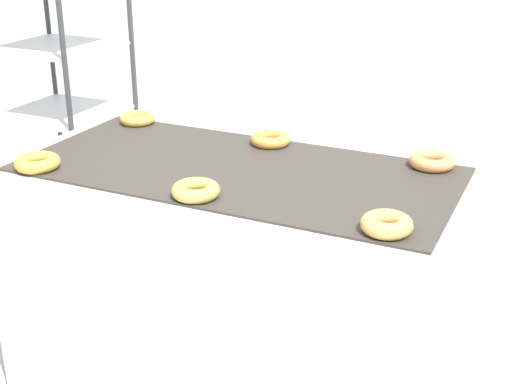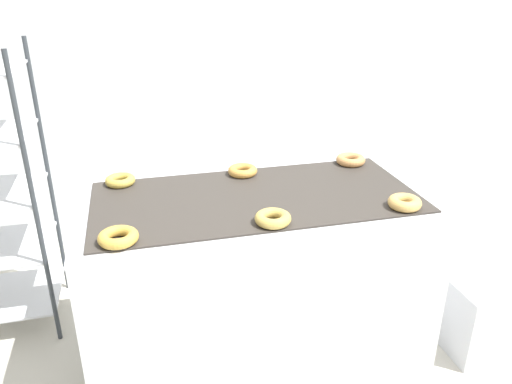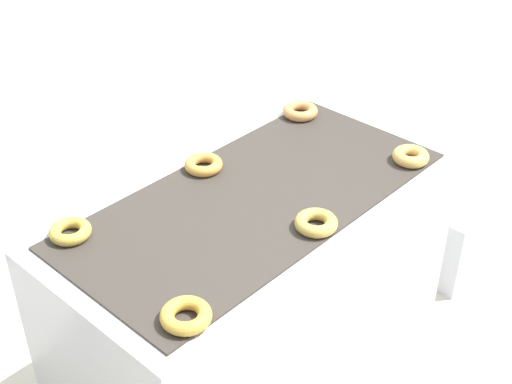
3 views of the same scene
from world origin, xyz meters
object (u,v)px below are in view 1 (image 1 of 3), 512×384
object	(u,v)px
donut_far_right	(432,161)
donut_far_left	(137,118)
baking_rack_cart	(63,113)
donut_near_left	(37,162)
donut_near_right	(387,224)
fryer_machine	(238,286)
donut_far_center	(271,139)
donut_near_center	(197,190)

from	to	relation	value
donut_far_right	donut_far_left	bearing A→B (deg)	179.68
baking_rack_cart	donut_near_left	world-z (taller)	baking_rack_cart
donut_near_right	fryer_machine	bearing A→B (deg)	155.06
donut_far_center	donut_far_left	bearing A→B (deg)	178.19
donut_near_right	donut_far_right	bearing A→B (deg)	90.02
donut_near_center	donut_near_right	distance (m)	0.59
donut_near_center	donut_far_center	size ratio (longest dim) A/B	1.01
baking_rack_cart	donut_near_right	xyz separation A→B (m)	(1.85, -0.91, 0.15)
fryer_machine	donut_near_left	xyz separation A→B (m)	(-0.60, -0.29, 0.48)
donut_far_right	donut_near_center	bearing A→B (deg)	-136.03
donut_far_left	donut_far_right	xyz separation A→B (m)	(1.18, -0.01, 0.00)
fryer_machine	donut_far_center	xyz separation A→B (m)	(0.00, 0.27, 0.48)
donut_near_left	donut_far_right	bearing A→B (deg)	25.71
donut_near_left	donut_far_center	size ratio (longest dim) A/B	1.04
fryer_machine	donut_far_right	world-z (taller)	donut_far_right
donut_near_center	donut_far_center	bearing A→B (deg)	90.24
baking_rack_cart	donut_near_left	size ratio (longest dim) A/B	10.14
donut_far_left	donut_far_right	size ratio (longest dim) A/B	0.93
baking_rack_cart	fryer_machine	bearing A→B (deg)	-26.57
donut_near_left	donut_near_center	distance (m)	0.61
donut_far_center	baking_rack_cart	bearing A→B (deg)	164.21
donut_near_left	donut_far_left	bearing A→B (deg)	89.16
donut_near_center	donut_near_right	xyz separation A→B (m)	(0.59, 0.00, 0.00)
baking_rack_cart	donut_far_center	distance (m)	1.32
donut_near_right	baking_rack_cart	bearing A→B (deg)	153.94
donut_near_left	donut_near_center	xyz separation A→B (m)	(0.61, 0.01, 0.00)
fryer_machine	donut_far_left	size ratio (longest dim) A/B	11.13
fryer_machine	baking_rack_cart	xyz separation A→B (m)	(-1.26, 0.63, 0.33)
donut_far_right	donut_near_left	bearing A→B (deg)	-154.29
fryer_machine	baking_rack_cart	distance (m)	1.45
donut_far_center	donut_far_right	bearing A→B (deg)	1.20
fryer_machine	baking_rack_cart	size ratio (longest dim) A/B	1.03
baking_rack_cart	donut_near_left	xyz separation A→B (m)	(0.66, -0.92, 0.15)
donut_far_left	donut_far_right	bearing A→B (deg)	-0.32
baking_rack_cart	donut_far_right	bearing A→B (deg)	-10.56
donut_far_left	donut_near_center	bearing A→B (deg)	-43.69
donut_near_left	donut_far_left	distance (m)	0.58
baking_rack_cart	donut_far_right	distance (m)	1.89
fryer_machine	donut_near_left	bearing A→B (deg)	-154.55
baking_rack_cart	donut_far_left	size ratio (longest dim) A/B	10.85
fryer_machine	donut_near_right	size ratio (longest dim) A/B	11.04
donut_far_left	donut_far_center	xyz separation A→B (m)	(0.60, -0.02, 0.00)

